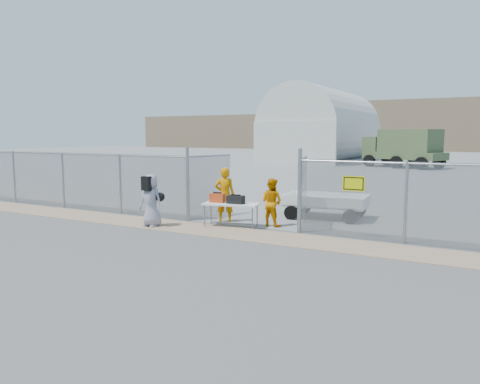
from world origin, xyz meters
The scene contains 13 objects.
ground centered at (0.00, 0.00, 0.00)m, with size 160.00×160.00×0.00m, color #585555.
tarmac_inside centered at (0.00, 42.00, 0.01)m, with size 160.00×80.00×0.01m, color gray.
dirt_strip centered at (0.00, 1.00, 0.01)m, with size 44.00×1.60×0.01m, color tan.
chain_link_fence centered at (0.00, 2.00, 1.10)m, with size 40.00×0.20×2.20m, color gray, non-canonical shape.
quonset_hangar centered at (-10.00, 40.00, 4.00)m, with size 9.00×18.00×8.00m, color silver, non-canonical shape.
folding_table centered at (-0.23, 1.82, 0.37)m, with size 1.75×0.73×0.74m, color white, non-canonical shape.
orange_bag centered at (-0.73, 1.83, 0.89)m, with size 0.46×0.30×0.29m, color #D34217.
black_duffel centered at (-0.07, 1.86, 0.87)m, with size 0.52×0.30×0.25m, color black.
security_worker_left centered at (-0.83, 2.45, 0.91)m, with size 0.67×0.44×1.82m, color orange.
security_worker_right centered at (0.86, 2.52, 0.77)m, with size 0.75×0.58×1.53m, color orange.
visitor centered at (-2.47, 0.66, 0.83)m, with size 0.82×0.53×1.67m, color #9492A1.
utility_trailer centered at (1.93, 4.72, 0.44)m, with size 3.66×1.89×0.89m, color white, non-canonical shape.
military_truck centered at (-0.08, 32.14, 1.67)m, with size 7.01×2.59×3.35m, color #4B5D37, non-canonical shape.
Camera 1 is at (7.00, -10.83, 2.90)m, focal length 35.00 mm.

